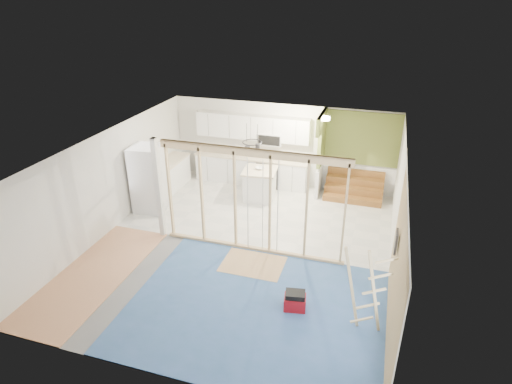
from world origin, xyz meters
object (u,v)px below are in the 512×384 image
(toolbox, at_px, (295,301))
(island, at_px, (260,185))
(fridge, at_px, (149,179))
(ladder, at_px, (366,291))

(toolbox, bearing_deg, island, 105.01)
(fridge, distance_m, toolbox, 5.65)
(fridge, bearing_deg, toolbox, -39.54)
(island, height_order, toolbox, island)
(fridge, height_order, toolbox, fridge)
(toolbox, height_order, ladder, ladder)
(island, distance_m, toolbox, 4.93)
(island, bearing_deg, ladder, -60.31)
(fridge, xyz_separation_m, toolbox, (4.79, -2.90, -0.76))
(toolbox, bearing_deg, ladder, -18.64)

